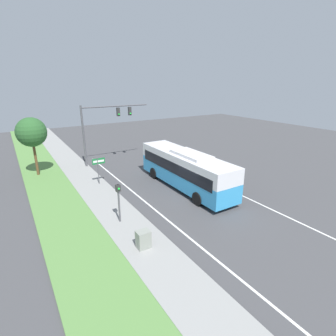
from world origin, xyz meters
The scene contains 11 objects.
ground_plane centered at (0.00, 0.00, 0.00)m, with size 80.00×80.00×0.00m, color #424244.
sidewalk centered at (-6.20, 0.00, 0.06)m, with size 2.80×80.00×0.12m.
grass_verge centered at (-9.40, 0.00, 0.05)m, with size 3.60×80.00×0.10m.
lane_divider_near centered at (-3.60, 0.00, 0.00)m, with size 0.14×30.00×0.01m.
lane_divider_far centered at (3.60, 0.00, 0.00)m, with size 0.14×30.00×0.01m.
bus centered at (0.67, 2.12, 1.79)m, with size 2.70×10.81×3.29m.
signal_gantry centered at (-2.74, 12.26, 4.71)m, with size 7.49×0.41×6.50m.
pedestrian_signal centered at (-6.43, -0.58, 1.86)m, with size 0.28×0.34×2.70m.
street_sign centered at (-5.44, 6.63, 1.76)m, with size 1.11×0.08×2.50m.
utility_cabinet centered at (-6.40, -3.90, 0.62)m, with size 0.73×0.58×1.01m.
roadside_tree centered at (-9.81, 12.14, 4.28)m, with size 2.74×2.74×5.57m.
Camera 1 is at (-11.78, -15.08, 8.89)m, focal length 28.00 mm.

